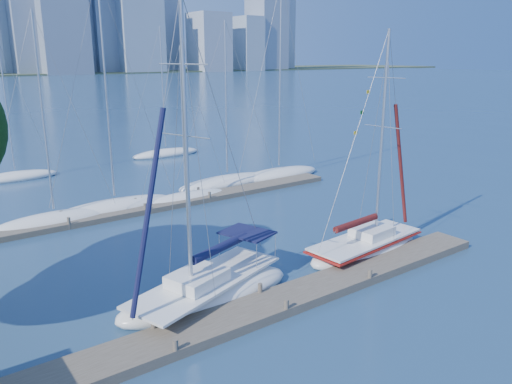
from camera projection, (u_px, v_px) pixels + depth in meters
ground at (273, 309)px, 21.06m from camera, size 700.00×700.00×0.00m
near_dock at (273, 304)px, 21.01m from camera, size 26.00×2.00×0.40m
far_dock at (154, 207)px, 34.62m from camera, size 30.00×1.80×0.36m
sailboat_navy at (207, 278)px, 21.52m from camera, size 8.74×5.27×13.15m
sailboat_maroon at (366, 236)px, 26.65m from camera, size 7.79×3.19×12.14m
bg_boat_1 at (55, 220)px, 31.54m from camera, size 7.85×4.01×13.24m
bg_boat_2 at (115, 207)px, 34.19m from camera, size 8.62×2.54×15.73m
bg_boat_3 at (186, 198)px, 36.63m from camera, size 6.85×1.98×11.29m
bg_boat_4 at (227, 182)px, 40.94m from camera, size 9.08×3.20×13.30m
bg_boat_5 at (279, 174)px, 43.58m from camera, size 8.40×2.50×16.62m
bg_boat_6 at (16, 177)px, 42.85m from camera, size 7.17×4.05×11.72m
bg_boat_7 at (166, 153)px, 53.10m from camera, size 7.81×4.80×13.52m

